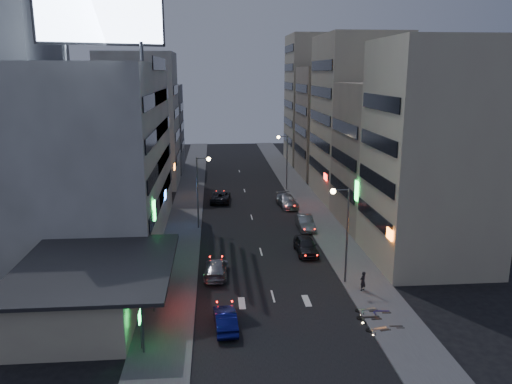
{
  "coord_description": "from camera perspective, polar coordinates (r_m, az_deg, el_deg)",
  "views": [
    {
      "loc": [
        -4.37,
        -31.91,
        17.15
      ],
      "look_at": [
        -0.13,
        18.22,
        5.03
      ],
      "focal_mm": 35.0,
      "sensor_mm": 36.0,
      "label": 1
    }
  ],
  "objects": [
    {
      "name": "far_left_b",
      "position": [
        91.17,
        -12.24,
        7.17
      ],
      "size": [
        12.0,
        10.0,
        15.0
      ],
      "primitive_type": "cube",
      "color": "gray",
      "rests_on": "ground"
    },
    {
      "name": "shophouse_far",
      "position": [
        69.93,
        11.38,
        8.24
      ],
      "size": [
        10.0,
        14.0,
        22.0
      ],
      "primitive_type": "cube",
      "color": "#B8B190",
      "rests_on": "ground"
    },
    {
      "name": "grey_tower",
      "position": [
        59.01,
        -26.97,
        11.97
      ],
      "size": [
        10.0,
        14.0,
        34.0
      ],
      "primitive_type": "cube",
      "color": "gray",
      "rests_on": "ground"
    },
    {
      "name": "scooter_black_b",
      "position": [
        37.62,
        13.91,
        -12.74
      ],
      "size": [
        0.74,
        2.04,
        1.23
      ],
      "primitive_type": null,
      "rotation": [
        0.0,
        0.0,
        1.61
      ],
      "color": "black",
      "rests_on": "sidewalk_right"
    },
    {
      "name": "parked_car_right_near",
      "position": [
        48.8,
        5.7,
        -6.08
      ],
      "size": [
        1.94,
        4.77,
        1.62
      ],
      "primitive_type": "imported",
      "rotation": [
        0.0,
        0.0,
        0.0
      ],
      "color": "#27282C",
      "rests_on": "ground"
    },
    {
      "name": "shophouse_mid",
      "position": [
        58.18,
        15.24,
        4.02
      ],
      "size": [
        11.0,
        12.0,
        16.0
      ],
      "primitive_type": "cube",
      "color": "tan",
      "rests_on": "ground"
    },
    {
      "name": "white_building",
      "position": [
        54.04,
        -18.34,
        4.19
      ],
      "size": [
        14.0,
        24.0,
        18.0
      ],
      "primitive_type": "cube",
      "color": "beige",
      "rests_on": "ground"
    },
    {
      "name": "person",
      "position": [
        41.28,
        12.12,
        -9.92
      ],
      "size": [
        0.7,
        0.66,
        1.6
      ],
      "primitive_type": "imported",
      "rotation": [
        0.0,
        0.0,
        3.81
      ],
      "color": "black",
      "rests_on": "sidewalk_right"
    },
    {
      "name": "scooter_blue",
      "position": [
        38.64,
        15.01,
        -12.18
      ],
      "size": [
        0.69,
        1.86,
        1.12
      ],
      "primitive_type": null,
      "rotation": [
        0.0,
        0.0,
        1.52
      ],
      "color": "navy",
      "rests_on": "sidewalk_right"
    },
    {
      "name": "parked_car_right_mid",
      "position": [
        56.11,
        5.62,
        -3.49
      ],
      "size": [
        1.67,
        4.69,
        1.54
      ],
      "primitive_type": "imported",
      "rotation": [
        0.0,
        0.0,
        0.01
      ],
      "color": "gray",
      "rests_on": "ground"
    },
    {
      "name": "scooter_silver_b",
      "position": [
        38.74,
        13.51,
        -11.96
      ],
      "size": [
        0.9,
        2.01,
        1.19
      ],
      "primitive_type": null,
      "rotation": [
        0.0,
        0.0,
        1.7
      ],
      "color": "#96989D",
      "rests_on": "sidewalk_right"
    },
    {
      "name": "sidewalk_left",
      "position": [
        64.32,
        -7.9,
        -1.99
      ],
      "size": [
        4.0,
        120.0,
        0.12
      ],
      "primitive_type": "cube",
      "color": "#4C4C4F",
      "rests_on": "ground"
    },
    {
      "name": "billboard",
      "position": [
        42.99,
        -17.34,
        18.99
      ],
      "size": [
        9.52,
        3.75,
        6.2
      ],
      "rotation": [
        0.0,
        0.0,
        0.35
      ],
      "color": "#595B60",
      "rests_on": "white_building"
    },
    {
      "name": "scooter_black_a",
      "position": [
        36.84,
        16.48,
        -13.74
      ],
      "size": [
        0.63,
        1.62,
        0.97
      ],
      "primitive_type": null,
      "rotation": [
        0.0,
        0.0,
        1.51
      ],
      "color": "black",
      "rests_on": "sidewalk_right"
    },
    {
      "name": "parked_car_left",
      "position": [
        67.72,
        -4.09,
        -0.49
      ],
      "size": [
        2.96,
        5.7,
        1.54
      ],
      "primitive_type": "imported",
      "rotation": [
        0.0,
        0.0,
        3.07
      ],
      "color": "#242428",
      "rests_on": "ground"
    },
    {
      "name": "parked_car_right_far",
      "position": [
        65.12,
        3.57,
        -1.04
      ],
      "size": [
        2.72,
        5.52,
        1.54
      ],
      "primitive_type": "imported",
      "rotation": [
        0.0,
        0.0,
        0.11
      ],
      "color": "#A1A5A9",
      "rests_on": "ground"
    },
    {
      "name": "food_court",
      "position": [
        38.35,
        -19.13,
        -10.54
      ],
      "size": [
        11.0,
        13.0,
        3.88
      ],
      "color": "#B8B190",
      "rests_on": "ground"
    },
    {
      "name": "road_car_blue",
      "position": [
        35.24,
        -3.52,
        -14.34
      ],
      "size": [
        1.72,
        4.23,
        1.36
      ],
      "primitive_type": "imported",
      "rotation": [
        0.0,
        0.0,
        3.21
      ],
      "color": "navy",
      "rests_on": "ground"
    },
    {
      "name": "street_lamp_right_far",
      "position": [
        73.59,
        3.26,
        4.31
      ],
      "size": [
        1.6,
        0.44,
        8.02
      ],
      "color": "#595B60",
      "rests_on": "sidewalk_right"
    },
    {
      "name": "street_lamp_left",
      "position": [
        55.2,
        -6.32,
        1.14
      ],
      "size": [
        1.6,
        0.44,
        8.02
      ],
      "color": "#595B60",
      "rests_on": "sidewalk_left"
    },
    {
      "name": "ground",
      "position": [
        36.49,
        2.7,
        -14.51
      ],
      "size": [
        180.0,
        180.0,
        0.0
      ],
      "primitive_type": "plane",
      "color": "black",
      "rests_on": "ground"
    },
    {
      "name": "shophouse_near",
      "position": [
        47.17,
        19.53,
        4.05
      ],
      "size": [
        10.0,
        11.0,
        20.0
      ],
      "primitive_type": "cube",
      "color": "#B8B190",
      "rests_on": "ground"
    },
    {
      "name": "far_left_a",
      "position": [
        78.04,
        -13.14,
        7.94
      ],
      "size": [
        11.0,
        10.0,
        20.0
      ],
      "primitive_type": "cube",
      "color": "beige",
      "rests_on": "ground"
    },
    {
      "name": "road_car_silver",
      "position": [
        43.54,
        -4.57,
        -8.69
      ],
      "size": [
        2.27,
        4.95,
        1.4
      ],
      "primitive_type": "imported",
      "rotation": [
        0.0,
        0.0,
        3.08
      ],
      "color": "gray",
      "rests_on": "ground"
    },
    {
      "name": "far_right_b",
      "position": [
        98.18,
        7.26,
        10.44
      ],
      "size": [
        12.0,
        12.0,
        24.0
      ],
      "primitive_type": "cube",
      "color": "#B8B190",
      "rests_on": "ground"
    },
    {
      "name": "far_right_a",
      "position": [
        84.68,
        8.84,
        7.87
      ],
      "size": [
        11.0,
        12.0,
        18.0
      ],
      "primitive_type": "cube",
      "color": "tan",
      "rests_on": "ground"
    },
    {
      "name": "sidewalk_right",
      "position": [
        65.4,
        6.24,
        -1.68
      ],
      "size": [
        4.0,
        120.0,
        0.12
      ],
      "primitive_type": "cube",
      "color": "#4C4C4F",
      "rests_on": "ground"
    },
    {
      "name": "street_lamp_right_near",
      "position": [
        41.0,
        9.91,
        -3.36
      ],
      "size": [
        1.6,
        0.44,
        8.02
      ],
      "color": "#595B60",
      "rests_on": "sidewalk_right"
    },
    {
      "name": "scooter_silver_a",
      "position": [
        36.33,
        14.67,
        -13.88
      ],
      "size": [
        0.97,
        1.94,
        1.13
      ],
      "primitive_type": null,
      "rotation": [
        0.0,
        0.0,
        1.77
      ],
      "color": "#96979D",
      "rests_on": "sidewalk_right"
    }
  ]
}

